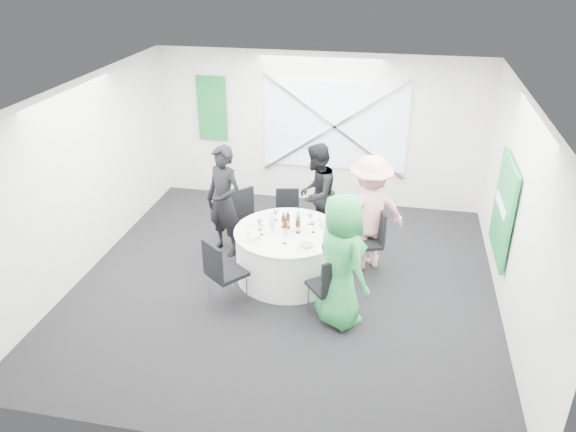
% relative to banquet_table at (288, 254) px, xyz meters
% --- Properties ---
extents(floor, '(6.00, 6.00, 0.00)m').
position_rel_banquet_table_xyz_m(floor, '(0.00, -0.20, -0.38)').
color(floor, black).
rests_on(floor, ground).
extents(ceiling, '(6.00, 6.00, 0.00)m').
position_rel_banquet_table_xyz_m(ceiling, '(0.00, -0.20, 2.42)').
color(ceiling, silver).
rests_on(ceiling, wall_back).
extents(wall_back, '(6.00, 0.00, 6.00)m').
position_rel_banquet_table_xyz_m(wall_back, '(0.00, 2.80, 1.02)').
color(wall_back, white).
rests_on(wall_back, floor).
extents(wall_front, '(6.00, 0.00, 6.00)m').
position_rel_banquet_table_xyz_m(wall_front, '(0.00, -3.20, 1.02)').
color(wall_front, white).
rests_on(wall_front, floor).
extents(wall_left, '(0.00, 6.00, 6.00)m').
position_rel_banquet_table_xyz_m(wall_left, '(-3.00, -0.20, 1.02)').
color(wall_left, white).
rests_on(wall_left, floor).
extents(wall_right, '(0.00, 6.00, 6.00)m').
position_rel_banquet_table_xyz_m(wall_right, '(3.00, -0.20, 1.02)').
color(wall_right, white).
rests_on(wall_right, floor).
extents(window_panel, '(2.60, 0.03, 1.60)m').
position_rel_banquet_table_xyz_m(window_panel, '(0.30, 2.76, 1.12)').
color(window_panel, silver).
rests_on(window_panel, wall_back).
extents(window_brace_a, '(2.63, 0.05, 1.84)m').
position_rel_banquet_table_xyz_m(window_brace_a, '(0.30, 2.72, 1.12)').
color(window_brace_a, silver).
rests_on(window_brace_a, window_panel).
extents(window_brace_b, '(2.63, 0.05, 1.84)m').
position_rel_banquet_table_xyz_m(window_brace_b, '(0.30, 2.72, 1.12)').
color(window_brace_b, silver).
rests_on(window_brace_b, window_panel).
extents(green_banner, '(0.55, 0.04, 1.20)m').
position_rel_banquet_table_xyz_m(green_banner, '(-2.00, 2.75, 1.32)').
color(green_banner, '#156A2A').
rests_on(green_banner, wall_back).
extents(green_sign, '(0.05, 1.20, 1.40)m').
position_rel_banquet_table_xyz_m(green_sign, '(2.94, 0.40, 0.82)').
color(green_sign, '#188439').
rests_on(green_sign, wall_right).
extents(banquet_table, '(1.56, 1.56, 0.76)m').
position_rel_banquet_table_xyz_m(banquet_table, '(0.00, 0.00, 0.00)').
color(banquet_table, silver).
rests_on(banquet_table, floor).
extents(chair_back, '(0.47, 0.48, 0.88)m').
position_rel_banquet_table_xyz_m(chair_back, '(-0.24, 1.12, 0.13)').
color(chair_back, black).
rests_on(chair_back, floor).
extents(chair_back_left, '(0.64, 0.64, 1.00)m').
position_rel_banquet_table_xyz_m(chair_back_left, '(-0.81, 0.69, 0.21)').
color(chair_back_left, black).
rests_on(chair_back_left, floor).
extents(chair_back_right, '(0.59, 0.58, 1.01)m').
position_rel_banquet_table_xyz_m(chair_back_right, '(1.18, 0.40, 0.21)').
color(chair_back_right, black).
rests_on(chair_back_right, floor).
extents(chair_front_right, '(0.60, 0.61, 0.95)m').
position_rel_banquet_table_xyz_m(chair_front_right, '(0.74, -0.92, 0.17)').
color(chair_front_right, black).
rests_on(chair_front_right, floor).
extents(chair_front_left, '(0.64, 0.64, 1.00)m').
position_rel_banquet_table_xyz_m(chair_front_left, '(-0.73, -0.91, 0.21)').
color(chair_front_left, black).
rests_on(chair_front_left, floor).
extents(person_man_back_left, '(0.77, 0.66, 1.78)m').
position_rel_banquet_table_xyz_m(person_man_back_left, '(-1.12, 0.53, 0.51)').
color(person_man_back_left, black).
rests_on(person_man_back_left, floor).
extents(person_man_back, '(0.59, 0.88, 1.68)m').
position_rel_banquet_table_xyz_m(person_man_back, '(0.22, 1.19, 0.46)').
color(person_man_back, black).
rests_on(person_man_back, floor).
extents(person_woman_pink, '(1.27, 0.99, 1.78)m').
position_rel_banquet_table_xyz_m(person_woman_pink, '(1.11, 0.56, 0.51)').
color(person_woman_pink, pink).
rests_on(person_woman_pink, floor).
extents(person_woman_green, '(1.02, 1.04, 1.81)m').
position_rel_banquet_table_xyz_m(person_woman_green, '(0.87, -0.92, 0.52)').
color(person_woman_green, green).
rests_on(person_woman_green, floor).
extents(plate_back, '(0.28, 0.28, 0.01)m').
position_rel_banquet_table_xyz_m(plate_back, '(-0.02, 0.60, 0.39)').
color(plate_back, white).
rests_on(plate_back, banquet_table).
extents(plate_back_left, '(0.29, 0.29, 0.01)m').
position_rel_banquet_table_xyz_m(plate_back_left, '(-0.47, 0.22, 0.39)').
color(plate_back_left, white).
rests_on(plate_back_left, banquet_table).
extents(plate_back_right, '(0.26, 0.26, 0.04)m').
position_rel_banquet_table_xyz_m(plate_back_right, '(0.50, 0.24, 0.40)').
color(plate_back_right, white).
rests_on(plate_back_right, banquet_table).
extents(plate_front_right, '(0.29, 0.29, 0.04)m').
position_rel_banquet_table_xyz_m(plate_front_right, '(0.34, -0.40, 0.40)').
color(plate_front_right, white).
rests_on(plate_front_right, banquet_table).
extents(plate_front_left, '(0.27, 0.27, 0.01)m').
position_rel_banquet_table_xyz_m(plate_front_left, '(-0.43, -0.35, 0.39)').
color(plate_front_left, white).
rests_on(plate_front_left, banquet_table).
extents(napkin, '(0.19, 0.19, 0.05)m').
position_rel_banquet_table_xyz_m(napkin, '(-0.42, -0.35, 0.42)').
color(napkin, silver).
rests_on(napkin, plate_front_left).
extents(beer_bottle_a, '(0.06, 0.06, 0.24)m').
position_rel_banquet_table_xyz_m(beer_bottle_a, '(-0.09, 0.09, 0.47)').
color(beer_bottle_a, '#3B1F0A').
rests_on(beer_bottle_a, banquet_table).
extents(beer_bottle_b, '(0.06, 0.06, 0.28)m').
position_rel_banquet_table_xyz_m(beer_bottle_b, '(-0.02, 0.08, 0.49)').
color(beer_bottle_b, '#3B1F0A').
rests_on(beer_bottle_b, banquet_table).
extents(beer_bottle_c, '(0.06, 0.06, 0.25)m').
position_rel_banquet_table_xyz_m(beer_bottle_c, '(0.15, -0.03, 0.47)').
color(beer_bottle_c, '#3B1F0A').
rests_on(beer_bottle_c, banquet_table).
extents(beer_bottle_d, '(0.06, 0.06, 0.25)m').
position_rel_banquet_table_xyz_m(beer_bottle_d, '(-0.02, -0.11, 0.47)').
color(beer_bottle_d, '#3B1F0A').
rests_on(beer_bottle_d, banquet_table).
extents(green_water_bottle, '(0.08, 0.08, 0.31)m').
position_rel_banquet_table_xyz_m(green_water_bottle, '(0.14, 0.04, 0.50)').
color(green_water_bottle, '#45B35F').
rests_on(green_water_bottle, banquet_table).
extents(clear_water_bottle, '(0.08, 0.08, 0.29)m').
position_rel_banquet_table_xyz_m(clear_water_bottle, '(-0.23, -0.02, 0.49)').
color(clear_water_bottle, white).
rests_on(clear_water_bottle, banquet_table).
extents(wine_glass_a, '(0.07, 0.07, 0.17)m').
position_rel_banquet_table_xyz_m(wine_glass_a, '(-0.41, -0.06, 0.50)').
color(wine_glass_a, white).
rests_on(wine_glass_a, banquet_table).
extents(wine_glass_b, '(0.07, 0.07, 0.17)m').
position_rel_banquet_table_xyz_m(wine_glass_b, '(-0.34, -0.19, 0.50)').
color(wine_glass_b, white).
rests_on(wine_glass_b, banquet_table).
extents(wine_glass_c, '(0.07, 0.07, 0.17)m').
position_rel_banquet_table_xyz_m(wine_glass_c, '(0.36, 0.03, 0.50)').
color(wine_glass_c, white).
rests_on(wine_glass_c, banquet_table).
extents(wine_glass_d, '(0.07, 0.07, 0.17)m').
position_rel_banquet_table_xyz_m(wine_glass_d, '(0.03, -0.37, 0.50)').
color(wine_glass_d, white).
rests_on(wine_glass_d, banquet_table).
extents(wine_glass_e, '(0.07, 0.07, 0.17)m').
position_rel_banquet_table_xyz_m(wine_glass_e, '(-0.25, 0.29, 0.50)').
color(wine_glass_e, white).
rests_on(wine_glass_e, banquet_table).
extents(wine_glass_f, '(0.07, 0.07, 0.17)m').
position_rel_banquet_table_xyz_m(wine_glass_f, '(0.28, 0.27, 0.50)').
color(wine_glass_f, white).
rests_on(wine_glass_f, banquet_table).
extents(fork_a, '(0.11, 0.13, 0.01)m').
position_rel_banquet_table_xyz_m(fork_a, '(0.32, -0.48, 0.38)').
color(fork_a, silver).
rests_on(fork_a, banquet_table).
extents(knife_a, '(0.11, 0.12, 0.01)m').
position_rel_banquet_table_xyz_m(knife_a, '(0.53, -0.22, 0.38)').
color(knife_a, silver).
rests_on(knife_a, banquet_table).
extents(fork_b, '(0.10, 0.13, 0.01)m').
position_rel_banquet_table_xyz_m(fork_b, '(-0.36, 0.45, 0.38)').
color(fork_b, silver).
rests_on(fork_b, banquet_table).
extents(knife_b, '(0.08, 0.14, 0.01)m').
position_rel_banquet_table_xyz_m(knife_b, '(-0.57, 0.09, 0.38)').
color(knife_b, silver).
rests_on(knife_b, banquet_table).
extents(fork_c, '(0.09, 0.14, 0.01)m').
position_rel_banquet_table_xyz_m(fork_c, '(0.56, 0.11, 0.38)').
color(fork_c, silver).
rests_on(fork_c, banquet_table).
extents(knife_c, '(0.08, 0.14, 0.01)m').
position_rel_banquet_table_xyz_m(knife_c, '(0.41, 0.41, 0.38)').
color(knife_c, silver).
rests_on(knife_c, banquet_table).
extents(fork_d, '(0.15, 0.02, 0.01)m').
position_rel_banquet_table_xyz_m(fork_d, '(0.18, 0.55, 0.38)').
color(fork_d, silver).
rests_on(fork_d, banquet_table).
extents(knife_d, '(0.15, 0.03, 0.01)m').
position_rel_banquet_table_xyz_m(knife_d, '(-0.11, 0.56, 0.38)').
color(knife_d, silver).
rests_on(knife_d, banquet_table).
extents(fork_e, '(0.10, 0.13, 0.01)m').
position_rel_banquet_table_xyz_m(fork_e, '(-0.54, -0.19, 0.38)').
color(fork_e, silver).
rests_on(fork_e, banquet_table).
extents(knife_e, '(0.10, 0.13, 0.01)m').
position_rel_banquet_table_xyz_m(knife_e, '(-0.34, -0.46, 0.38)').
color(knife_e, silver).
rests_on(knife_e, banquet_table).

